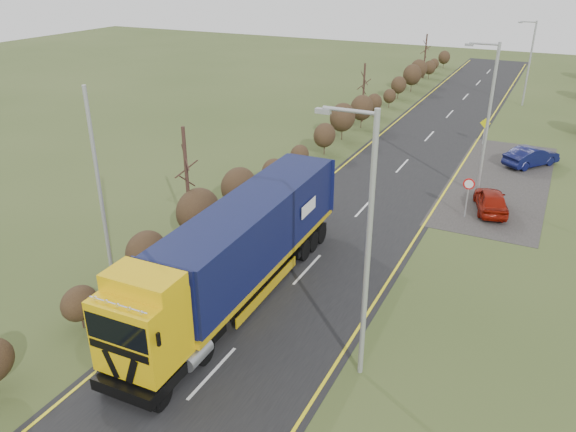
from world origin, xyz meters
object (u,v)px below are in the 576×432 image
(car_blue_sedan, at_px, (531,157))
(speed_sign, at_px, (468,190))
(lorry, at_px, (239,247))
(streetlight_near, at_px, (365,240))
(car_red_hatchback, at_px, (491,200))

(car_blue_sedan, bearing_deg, speed_sign, 113.54)
(lorry, relative_size, streetlight_near, 1.61)
(lorry, height_order, car_blue_sedan, lorry)
(lorry, height_order, speed_sign, lorry)
(lorry, relative_size, car_red_hatchback, 3.83)
(car_blue_sedan, bearing_deg, car_red_hatchback, 118.36)
(car_red_hatchback, bearing_deg, lorry, 44.34)
(car_blue_sedan, xyz_separation_m, speed_sign, (-2.51, -10.74, 0.93))
(car_red_hatchback, relative_size, streetlight_near, 0.42)
(streetlight_near, distance_m, speed_sign, 15.33)
(car_blue_sedan, distance_m, speed_sign, 11.07)
(lorry, distance_m, speed_sign, 14.47)
(speed_sign, bearing_deg, streetlight_near, -93.83)
(car_blue_sedan, xyz_separation_m, streetlight_near, (-3.51, -25.63, 4.48))
(car_blue_sedan, height_order, streetlight_near, streetlight_near)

